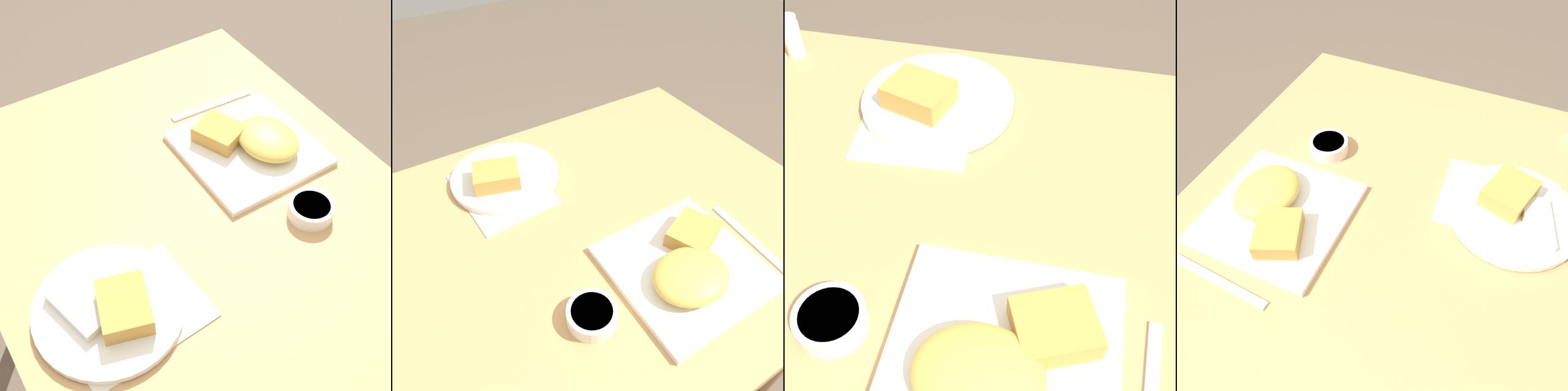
# 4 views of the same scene
# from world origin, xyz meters

# --- Properties ---
(dining_table) EXTENTS (1.04, 0.84, 0.75)m
(dining_table) POSITION_xyz_m (0.00, 0.00, 0.66)
(dining_table) COLOR tan
(dining_table) RESTS_ON ground_plane
(menu_card) EXTENTS (0.20, 0.25, 0.00)m
(menu_card) POSITION_xyz_m (-0.14, 0.22, 0.75)
(menu_card) COLOR beige
(menu_card) RESTS_ON dining_table
(plate_square_near) EXTENTS (0.27, 0.27, 0.06)m
(plate_square_near) POSITION_xyz_m (0.08, -0.20, 0.77)
(plate_square_near) COLOR white
(plate_square_near) RESTS_ON dining_table
(plate_oval_far) EXTENTS (0.26, 0.26, 0.05)m
(plate_oval_far) POSITION_xyz_m (-0.12, 0.25, 0.76)
(plate_oval_far) COLOR white
(plate_oval_far) RESTS_ON menu_card
(sauce_ramekin) EXTENTS (0.09, 0.09, 0.03)m
(sauce_ramekin) POSITION_xyz_m (-0.13, -0.19, 0.76)
(sauce_ramekin) COLOR white
(sauce_ramekin) RESTS_ON dining_table
(salt_shaker) EXTENTS (0.03, 0.03, 0.08)m
(salt_shaker) POSITION_xyz_m (-0.42, 0.34, 0.78)
(salt_shaker) COLOR white
(salt_shaker) RESTS_ON dining_table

